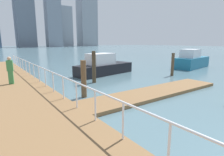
{
  "coord_description": "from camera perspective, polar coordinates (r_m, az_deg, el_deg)",
  "views": [
    {
      "loc": [
        -6.0,
        1.19,
        3.0
      ],
      "look_at": [
        -0.04,
        9.61,
        0.95
      ],
      "focal_mm": 28.92,
      "sensor_mm": 36.0,
      "label": 1
    }
  ],
  "objects": [
    {
      "name": "skyline_tower_6",
      "position": [
        160.35,
        -8.08,
        22.34
      ],
      "size": [
        14.18,
        12.6,
        68.56
      ],
      "primitive_type": "cube",
      "rotation": [
        0.0,
        0.0,
        -0.03
      ],
      "color": "#8C939E",
      "rests_on": "ground_plane"
    },
    {
      "name": "skyline_tower_5",
      "position": [
        146.68,
        -15.17,
        15.41
      ],
      "size": [
        13.32,
        6.58,
        29.46
      ],
      "primitive_type": "cube",
      "rotation": [
        0.0,
        0.0,
        -0.02
      ],
      "color": "#8C939E",
      "rests_on": "ground_plane"
    },
    {
      "name": "dock_piling_2",
      "position": [
        17.3,
        18.61,
        4.08
      ],
      "size": [
        0.27,
        0.27,
        2.06
      ],
      "primitive_type": "cylinder",
      "color": "brown",
      "rests_on": "ground_plane"
    },
    {
      "name": "skyline_tower_4",
      "position": [
        132.78,
        -18.26,
        18.9
      ],
      "size": [
        9.73,
        9.52,
        44.04
      ],
      "primitive_type": "cube",
      "rotation": [
        0.0,
        0.0,
        -0.05
      ],
      "color": "gray",
      "rests_on": "ground_plane"
    },
    {
      "name": "ground_plane",
      "position": [
        19.98,
        -17.41,
        2.05
      ],
      "size": [
        300.0,
        300.0,
        0.0
      ],
      "primitive_type": "plane",
      "color": "slate"
    },
    {
      "name": "dock_piling_3",
      "position": [
        13.56,
        -5.73,
        3.47
      ],
      "size": [
        0.29,
        0.29,
        2.38
      ],
      "primitive_type": "cylinder",
      "color": "#473826",
      "rests_on": "ground_plane"
    },
    {
      "name": "floating_dock",
      "position": [
        10.81,
        12.31,
        -4.68
      ],
      "size": [
        10.47,
        2.0,
        0.18
      ],
      "primitive_type": "cube",
      "color": "olive",
      "rests_on": "ground_plane"
    },
    {
      "name": "moored_boat_1",
      "position": [
        17.23,
        -2.69,
        3.67
      ],
      "size": [
        6.29,
        3.16,
        2.0
      ],
      "color": "black",
      "rests_on": "ground_plane"
    },
    {
      "name": "pedestrian_2",
      "position": [
        13.01,
        -29.5,
        2.25
      ],
      "size": [
        0.4,
        0.3,
        1.73
      ],
      "color": "#3F8C4C",
      "rests_on": "boardwalk"
    },
    {
      "name": "dock_piling_1",
      "position": [
        10.0,
        -8.95,
        -0.31
      ],
      "size": [
        0.3,
        0.3,
        2.06
      ],
      "primitive_type": "cylinder",
      "color": "brown",
      "rests_on": "ground_plane"
    },
    {
      "name": "boardwalk_railing",
      "position": [
        10.03,
        -18.21,
        0.45
      ],
      "size": [
        0.06,
        29.75,
        1.08
      ],
      "color": "white",
      "rests_on": "boardwalk"
    },
    {
      "name": "moored_boat_0",
      "position": [
        23.72,
        23.84,
        5.03
      ],
      "size": [
        5.96,
        2.95,
        2.22
      ],
      "color": "#1E6B8C",
      "rests_on": "ground_plane"
    }
  ]
}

